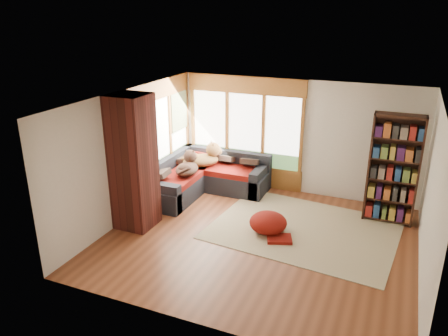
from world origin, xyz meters
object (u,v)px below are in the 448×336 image
Objects in this scene: brick_chimney at (133,163)px; pouf at (268,222)px; bookshelf at (393,170)px; dog_tan at (204,157)px; sectional_sofa at (202,178)px; area_rug at (304,229)px; dog_brindle at (188,166)px.

brick_chimney is 3.61× the size of pouf.
brick_chimney is 1.19× the size of bookshelf.
bookshelf is 4.12m from dog_tan.
pouf is at bearing 15.94° from brick_chimney.
bookshelf reaches higher than dog_tan.
pouf is (-2.07, -1.38, -0.89)m from bookshelf.
sectional_sofa is 3.05× the size of pouf.
sectional_sofa is at bearing 159.60° from area_rug.
sectional_sofa is at bearing 77.71° from brick_chimney.
area_rug is 0.74m from pouf.
dog_tan is at bearing 97.59° from sectional_sofa.
area_rug is 1.56× the size of bookshelf.
brick_chimney is at bearing -101.50° from sectional_sofa.
brick_chimney reaches higher than dog_brindle.
pouf is (2.03, -1.34, -0.10)m from sectional_sofa.
area_rug is at bearing 19.03° from brick_chimney.
bookshelf reaches higher than dog_brindle.
bookshelf is 4.27m from dog_brindle.
bookshelf is 2.62× the size of dog_brindle.
dog_tan reaches higher than pouf.
dog_brindle is at bearing -173.23° from bookshelf.
pouf reaches higher than area_rug.
dog_brindle is (-4.22, -0.50, -0.35)m from bookshelf.
dog_brindle reaches higher than area_rug.
sectional_sofa is 0.64× the size of area_rug.
dog_brindle is at bearing 78.64° from brick_chimney.
bookshelf is at bearing -93.57° from dog_brindle.
bookshelf reaches higher than sectional_sofa.
brick_chimney is at bearing -160.97° from area_rug.
pouf is 2.58m from dog_tan.
brick_chimney is 2.64× the size of dog_tan.
dog_tan reaches higher than dog_brindle.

